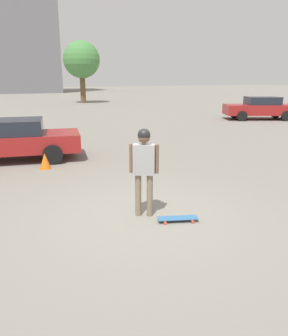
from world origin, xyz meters
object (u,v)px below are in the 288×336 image
Objects in this scene: traffic_cone at (45,161)px; car_parked_near at (7,139)px; person at (144,162)px; car_parked_far at (260,108)px; skateboard at (178,218)px.

car_parked_near is at bearing -59.21° from traffic_cone.
person reaches higher than car_parked_far.
skateboard is (-0.46, 0.52, -1.02)m from person.
car_parked_near is at bearing -49.47° from skateboard.
car_parked_far is (-15.78, -5.12, 0.06)m from car_parked_near.
person is 4.63m from traffic_cone.
car_parked_far is at bearing 69.77° from person.
person is at bearing 63.52° from car_parked_far.
car_parked_far is 10.32× the size of traffic_cone.
car_parked_near reaches higher than skateboard.
traffic_cone reaches higher than skateboard.
car_parked_far is (-13.65, -11.08, -0.32)m from person.
car_parked_near is 16.59m from car_parked_far.
traffic_cone is (1.20, -4.39, -0.85)m from person.
traffic_cone is (14.85, 6.68, -0.53)m from car_parked_far.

